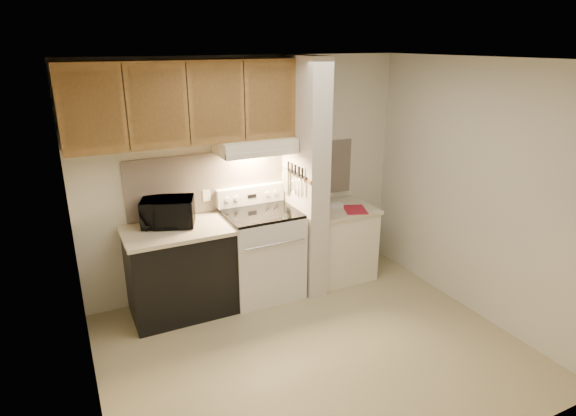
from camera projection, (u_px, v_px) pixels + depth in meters
floor at (313, 349)px, 4.34m from camera, size 3.60×3.60×0.00m
ceiling at (319, 60)px, 3.52m from camera, size 3.60×3.60×0.00m
wall_back at (248, 176)px, 5.20m from camera, size 3.60×2.50×0.02m
wall_left at (78, 262)px, 3.18m from camera, size 0.02×3.00×2.50m
wall_right at (477, 191)px, 4.67m from camera, size 0.02×3.00×2.50m
backsplash at (248, 178)px, 5.19m from camera, size 2.60×0.02×0.63m
range_body at (262, 254)px, 5.17m from camera, size 0.76×0.65×0.92m
oven_window at (274, 263)px, 4.88m from camera, size 0.50×0.01×0.30m
oven_handle at (275, 244)px, 4.78m from camera, size 0.65×0.02×0.02m
cooktop at (261, 213)px, 5.01m from camera, size 0.74×0.64×0.03m
range_backguard at (251, 195)px, 5.21m from camera, size 0.76×0.08×0.20m
range_display at (252, 196)px, 5.18m from camera, size 0.10×0.01×0.04m
range_knob_left_outer at (227, 200)px, 5.06m from camera, size 0.05×0.02×0.05m
range_knob_left_inner at (236, 198)px, 5.10m from camera, size 0.05×0.02×0.05m
range_knob_right_inner at (267, 194)px, 5.25m from camera, size 0.05×0.02×0.05m
range_knob_right_outer at (276, 193)px, 5.29m from camera, size 0.05×0.02×0.05m
dishwasher_front at (181, 273)px, 4.82m from camera, size 1.00×0.63×0.87m
left_countertop at (177, 230)px, 4.67m from camera, size 1.04×0.67×0.04m
spoon_rest at (169, 222)px, 4.81m from camera, size 0.25×0.14×0.02m
teal_jar at (176, 216)px, 4.85m from camera, size 0.11×0.11×0.10m
outlet at (207, 196)px, 5.03m from camera, size 0.08×0.01×0.12m
microwave at (168, 212)px, 4.70m from camera, size 0.58×0.48×0.28m
partition_pillar at (305, 178)px, 5.11m from camera, size 0.22×0.70×2.50m
pillar_trim at (295, 175)px, 5.05m from camera, size 0.01×0.70×0.04m
knife_strip at (297, 174)px, 5.00m from camera, size 0.02×0.42×0.04m
knife_blade_a at (303, 188)px, 4.88m from camera, size 0.01×0.03×0.16m
knife_handle_a at (302, 173)px, 4.85m from camera, size 0.02×0.02×0.10m
knife_blade_b at (299, 186)px, 4.96m from camera, size 0.01×0.04×0.18m
knife_handle_b at (299, 171)px, 4.91m from camera, size 0.02×0.02×0.10m
knife_blade_c at (296, 186)px, 5.03m from camera, size 0.01×0.04×0.20m
knife_handle_c at (295, 169)px, 4.98m from camera, size 0.02×0.02×0.10m
knife_blade_d at (293, 182)px, 5.09m from camera, size 0.01×0.04×0.16m
knife_handle_d at (292, 168)px, 5.05m from camera, size 0.02×0.02×0.10m
knife_blade_e at (289, 181)px, 5.16m from camera, size 0.01×0.04×0.18m
knife_handle_e at (288, 166)px, 5.12m from camera, size 0.02×0.02×0.10m
oven_mitt at (287, 180)px, 5.22m from camera, size 0.03×0.11×0.26m
right_cab_base at (339, 244)px, 5.58m from camera, size 0.70×0.60×0.81m
right_countertop at (340, 209)px, 5.44m from camera, size 0.74×0.64×0.04m
red_folder at (355, 210)px, 5.35m from camera, size 0.33×0.37×0.01m
white_box at (335, 205)px, 5.44m from camera, size 0.17×0.12×0.04m
range_hood at (255, 145)px, 4.89m from camera, size 0.78×0.44×0.15m
hood_lip at (263, 154)px, 4.73m from camera, size 0.78×0.04×0.06m
upper_cabinets at (184, 103)px, 4.49m from camera, size 2.18×0.33×0.77m
cab_door_a at (92, 110)px, 4.01m from camera, size 0.46×0.01×0.63m
cab_gap_a at (126, 108)px, 4.13m from camera, size 0.01×0.01×0.73m
cab_door_b at (158, 106)px, 4.24m from camera, size 0.46×0.01×0.63m
cab_gap_b at (188, 105)px, 4.35m from camera, size 0.01×0.01×0.73m
cab_door_c at (217, 103)px, 4.47m from camera, size 0.46×0.01×0.63m
cab_gap_c at (244, 101)px, 4.58m from camera, size 0.01×0.01×0.73m
cab_door_d at (270, 100)px, 4.69m from camera, size 0.46×0.01×0.63m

